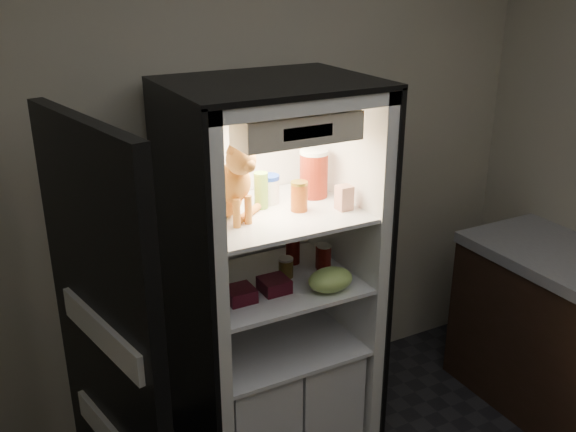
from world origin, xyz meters
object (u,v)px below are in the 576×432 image
at_px(mayo_tub, 269,189).
at_px(berry_box_right, 274,285).
at_px(pepper_jar, 314,173).
at_px(soda_can_c, 324,258).
at_px(grape_bag, 330,280).
at_px(tabby_cat, 227,187).
at_px(parmesan_shaker, 261,190).
at_px(condiment_jar, 286,267).
at_px(berry_box_left, 240,294).
at_px(salsa_jar, 299,196).
at_px(cream_carton, 344,198).
at_px(soda_can_a, 293,251).
at_px(soda_can_b, 322,256).
at_px(refrigerator, 269,302).

height_order(mayo_tub, berry_box_right, mayo_tub).
distance_m(pepper_jar, soda_can_c, 0.41).
relative_size(mayo_tub, grape_bag, 0.63).
xyz_separation_m(tabby_cat, parmesan_shaker, (0.19, 0.05, -0.06)).
bearing_deg(condiment_jar, parmesan_shaker, 149.90).
xyz_separation_m(parmesan_shaker, berry_box_left, (-0.19, -0.17, -0.40)).
bearing_deg(salsa_jar, condiment_jar, 124.43).
bearing_deg(soda_can_c, tabby_cat, 175.69).
relative_size(grape_bag, berry_box_right, 1.72).
xyz_separation_m(salsa_jar, cream_carton, (0.19, -0.08, -0.01)).
height_order(parmesan_shaker, berry_box_left, parmesan_shaker).
xyz_separation_m(mayo_tub, soda_can_a, (0.14, 0.02, -0.35)).
height_order(soda_can_a, condiment_jar, soda_can_a).
bearing_deg(soda_can_a, soda_can_c, -58.14).
bearing_deg(parmesan_shaker, grape_bag, -52.41).
bearing_deg(berry_box_left, mayo_tub, 39.47).
xyz_separation_m(salsa_jar, berry_box_right, (-0.15, -0.05, -0.39)).
relative_size(soda_can_b, condiment_jar, 1.24).
distance_m(refrigerator, salsa_jar, 0.59).
relative_size(refrigerator, tabby_cat, 4.85).
xyz_separation_m(soda_can_b, soda_can_c, (-0.01, -0.03, 0.00)).
bearing_deg(condiment_jar, soda_can_a, 49.39).
bearing_deg(berry_box_right, soda_can_a, 45.68).
bearing_deg(soda_can_c, condiment_jar, 171.99).
bearing_deg(soda_can_a, salsa_jar, -110.11).
bearing_deg(salsa_jar, parmesan_shaker, 140.37).
bearing_deg(parmesan_shaker, soda_can_b, -9.41).
relative_size(pepper_jar, cream_carton, 2.04).
height_order(parmesan_shaker, condiment_jar, parmesan_shaker).
distance_m(tabby_cat, berry_box_left, 0.48).
bearing_deg(cream_carton, condiment_jar, 148.41).
xyz_separation_m(salsa_jar, berry_box_left, (-0.33, -0.05, -0.39)).
bearing_deg(refrigerator, condiment_jar, -40.46).
xyz_separation_m(refrigerator, cream_carton, (0.29, -0.19, 0.55)).
relative_size(tabby_cat, grape_bag, 1.80).
distance_m(soda_can_a, berry_box_left, 0.46).
xyz_separation_m(parmesan_shaker, condiment_jar, (0.10, -0.06, -0.39)).
bearing_deg(mayo_tub, berry_box_left, -140.53).
distance_m(salsa_jar, soda_can_c, 0.39).
distance_m(cream_carton, grape_bag, 0.38).
xyz_separation_m(berry_box_left, berry_box_right, (0.17, 0.01, 0.00)).
bearing_deg(cream_carton, refrigerator, 146.29).
bearing_deg(mayo_tub, refrigerator, -122.42).
xyz_separation_m(condiment_jar, berry_box_right, (-0.12, -0.10, -0.02)).
bearing_deg(mayo_tub, parmesan_shaker, -146.05).
height_order(salsa_jar, pepper_jar, pepper_jar).
bearing_deg(salsa_jar, soda_can_b, 20.49).
relative_size(parmesan_shaker, salsa_jar, 1.22).
bearing_deg(salsa_jar, berry_box_right, -162.84).
bearing_deg(grape_bag, salsa_jar, 115.01).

